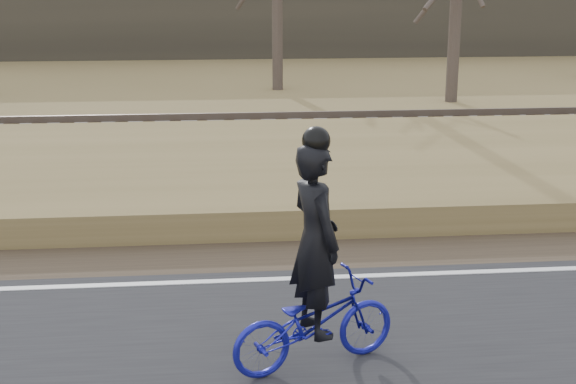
{
  "coord_description": "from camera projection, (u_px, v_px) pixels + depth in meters",
  "views": [
    {
      "loc": [
        4.38,
        -9.08,
        3.7
      ],
      "look_at": [
        5.32,
        0.5,
        1.1
      ],
      "focal_mm": 50.0,
      "sensor_mm": 36.0,
      "label": 1
    }
  ],
  "objects": [
    {
      "name": "ballast",
      "position": [
        3.0,
        146.0,
        16.91
      ],
      "size": [
        120.0,
        3.0,
        0.45
      ],
      "primitive_type": "cube",
      "color": "slate",
      "rests_on": "ground"
    },
    {
      "name": "railroad",
      "position": [
        1.0,
        132.0,
        16.83
      ],
      "size": [
        120.0,
        2.4,
        0.29
      ],
      "color": "black",
      "rests_on": "ballast"
    },
    {
      "name": "cyclist",
      "position": [
        315.0,
        290.0,
        7.56
      ],
      "size": [
        1.79,
        1.14,
        2.34
      ],
      "rotation": [
        0.0,
        0.0,
        1.92
      ],
      "color": "navy",
      "rests_on": "road"
    }
  ]
}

